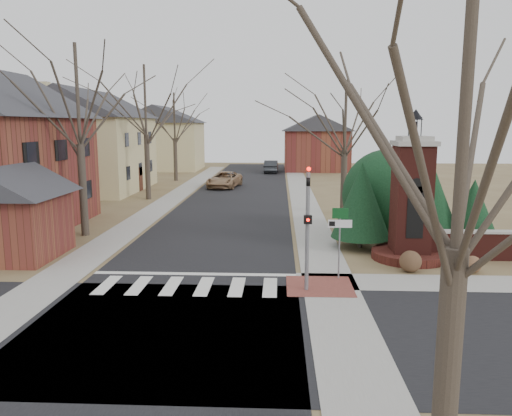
# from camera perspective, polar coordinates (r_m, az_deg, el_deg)

# --- Properties ---
(ground) EXTENTS (120.00, 120.00, 0.00)m
(ground) POSITION_cam_1_polar(r_m,az_deg,el_deg) (17.83, -8.26, -9.68)
(ground) COLOR brown
(ground) RESTS_ON ground
(main_street) EXTENTS (8.00, 70.00, 0.01)m
(main_street) POSITION_cam_1_polar(r_m,az_deg,el_deg) (39.10, -2.20, 0.97)
(main_street) COLOR black
(main_street) RESTS_ON ground
(cross_street) EXTENTS (120.00, 8.00, 0.01)m
(cross_street) POSITION_cam_1_polar(r_m,az_deg,el_deg) (15.09, -10.46, -13.37)
(cross_street) COLOR black
(cross_street) RESTS_ON ground
(crosswalk_zone) EXTENTS (8.00, 2.20, 0.02)m
(crosswalk_zone) POSITION_cam_1_polar(r_m,az_deg,el_deg) (18.57, -7.79, -8.85)
(crosswalk_zone) COLOR silver
(crosswalk_zone) RESTS_ON ground
(stop_bar) EXTENTS (8.00, 0.35, 0.02)m
(stop_bar) POSITION_cam_1_polar(r_m,az_deg,el_deg) (19.98, -7.01, -7.50)
(stop_bar) COLOR silver
(stop_bar) RESTS_ON ground
(sidewalk_right_main) EXTENTS (2.00, 60.00, 0.02)m
(sidewalk_right_main) POSITION_cam_1_polar(r_m,az_deg,el_deg) (39.00, 5.44, 0.92)
(sidewalk_right_main) COLOR gray
(sidewalk_right_main) RESTS_ON ground
(sidewalk_left) EXTENTS (2.00, 60.00, 0.02)m
(sidewalk_left) POSITION_cam_1_polar(r_m,az_deg,el_deg) (39.87, -9.67, 1.01)
(sidewalk_left) COLOR gray
(sidewalk_left) RESTS_ON ground
(curb_apron) EXTENTS (2.40, 2.40, 0.02)m
(curb_apron) POSITION_cam_1_polar(r_m,az_deg,el_deg) (18.53, 7.27, -8.87)
(curb_apron) COLOR brown
(curb_apron) RESTS_ON ground
(traffic_signal_pole) EXTENTS (0.28, 0.41, 4.50)m
(traffic_signal_pole) POSITION_cam_1_polar(r_m,az_deg,el_deg) (17.43, 5.92, -1.27)
(traffic_signal_pole) COLOR slate
(traffic_signal_pole) RESTS_ON ground
(sign_post) EXTENTS (0.90, 0.07, 2.75)m
(sign_post) POSITION_cam_1_polar(r_m,az_deg,el_deg) (19.05, 9.54, -2.38)
(sign_post) COLOR slate
(sign_post) RESTS_ON ground
(brick_gate_monument) EXTENTS (3.20, 3.20, 6.47)m
(brick_gate_monument) POSITION_cam_1_polar(r_m,az_deg,el_deg) (22.56, 17.27, -0.26)
(brick_gate_monument) COLOR #4D1B16
(brick_gate_monument) RESTS_ON ground
(house_stucco_left) EXTENTS (9.80, 12.80, 9.28)m
(house_stucco_left) POSITION_cam_1_polar(r_m,az_deg,el_deg) (46.66, -18.60, 7.53)
(house_stucco_left) COLOR tan
(house_stucco_left) RESTS_ON ground
(garage_left) EXTENTS (4.80, 4.80, 4.29)m
(garage_left) POSITION_cam_1_polar(r_m,az_deg,el_deg) (24.37, -26.36, 0.05)
(garage_left) COLOR brown
(garage_left) RESTS_ON ground
(house_distant_left) EXTENTS (10.80, 8.80, 8.53)m
(house_distant_left) POSITION_cam_1_polar(r_m,az_deg,el_deg) (66.32, -10.78, 8.02)
(house_distant_left) COLOR tan
(house_distant_left) RESTS_ON ground
(house_distant_right) EXTENTS (8.80, 8.80, 7.30)m
(house_distant_right) POSITION_cam_1_polar(r_m,az_deg,el_deg) (64.72, 6.89, 7.55)
(house_distant_right) COLOR brown
(house_distant_right) RESTS_ON ground
(evergreen_near) EXTENTS (2.80, 2.80, 4.10)m
(evergreen_near) POSITION_cam_1_polar(r_m,az_deg,el_deg) (24.10, 11.96, 0.89)
(evergreen_near) COLOR #473D33
(evergreen_near) RESTS_ON ground
(evergreen_mid) EXTENTS (3.40, 3.40, 4.70)m
(evergreen_mid) POSITION_cam_1_polar(r_m,az_deg,el_deg) (25.95, 18.77, 1.87)
(evergreen_mid) COLOR #473D33
(evergreen_mid) RESTS_ON ground
(evergreen_far) EXTENTS (2.40, 2.40, 3.30)m
(evergreen_far) POSITION_cam_1_polar(r_m,az_deg,el_deg) (25.75, 23.57, -0.06)
(evergreen_far) COLOR #473D33
(evergreen_far) RESTS_ON ground
(evergreen_mass) EXTENTS (4.80, 4.80, 4.80)m
(evergreen_mass) POSITION_cam_1_polar(r_m,az_deg,el_deg) (26.86, 14.91, 1.87)
(evergreen_mass) COLOR black
(evergreen_mass) RESTS_ON ground
(bare_tree_0) EXTENTS (8.05, 8.05, 11.15)m
(bare_tree_0) POSITION_cam_1_polar(r_m,az_deg,el_deg) (27.58, -19.78, 12.86)
(bare_tree_0) COLOR #473D33
(bare_tree_0) RESTS_ON ground
(bare_tree_1) EXTENTS (8.40, 8.40, 11.64)m
(bare_tree_1) POSITION_cam_1_polar(r_m,az_deg,el_deg) (39.93, -12.58, 12.48)
(bare_tree_1) COLOR #473D33
(bare_tree_1) RESTS_ON ground
(bare_tree_2) EXTENTS (7.35, 7.35, 10.19)m
(bare_tree_2) POSITION_cam_1_polar(r_m,az_deg,el_deg) (52.65, -9.33, 10.72)
(bare_tree_2) COLOR #473D33
(bare_tree_2) RESTS_ON ground
(bare_tree_3) EXTENTS (7.00, 7.00, 9.70)m
(bare_tree_3) POSITION_cam_1_polar(r_m,az_deg,el_deg) (32.80, 10.22, 10.89)
(bare_tree_3) COLOR #473D33
(bare_tree_3) RESTS_ON ground
(bare_tree_4) EXTENTS (6.65, 6.65, 9.21)m
(bare_tree_4) POSITION_cam_1_polar(r_m,az_deg,el_deg) (8.00, 22.95, 12.46)
(bare_tree_4) COLOR #473D33
(bare_tree_4) RESTS_ON ground
(pickup_truck) EXTENTS (3.19, 5.62, 1.48)m
(pickup_truck) POSITION_cam_1_polar(r_m,az_deg,el_deg) (46.63, -3.62, 3.26)
(pickup_truck) COLOR #A07B57
(pickup_truck) RESTS_ON ground
(distant_car) EXTENTS (1.69, 4.61, 1.51)m
(distant_car) POSITION_cam_1_polar(r_m,az_deg,el_deg) (60.93, 1.73, 4.77)
(distant_car) COLOR #2E3135
(distant_car) RESTS_ON ground
(dry_shrub_left) EXTENTS (0.87, 0.87, 0.87)m
(dry_shrub_left) POSITION_cam_1_polar(r_m,az_deg,el_deg) (20.93, 17.24, -5.86)
(dry_shrub_left) COLOR brown
(dry_shrub_left) RESTS_ON ground
(dry_shrub_right) EXTENTS (0.69, 0.69, 0.69)m
(dry_shrub_right) POSITION_cam_1_polar(r_m,az_deg,el_deg) (21.69, 23.50, -5.94)
(dry_shrub_right) COLOR brown
(dry_shrub_right) RESTS_ON ground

